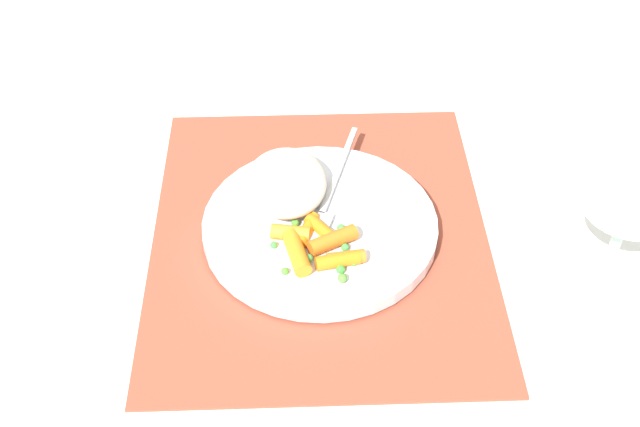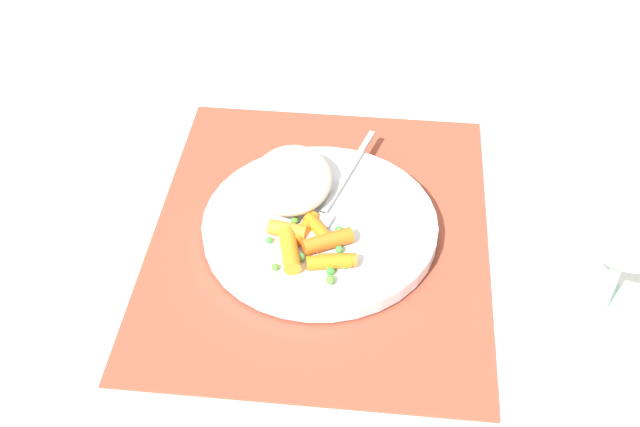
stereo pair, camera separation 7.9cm
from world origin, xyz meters
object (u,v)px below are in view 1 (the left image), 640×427
(plate, at_px, (320,226))
(fork, at_px, (329,196))
(carrot_portion, at_px, (317,244))
(wine_glass, at_px, (637,184))
(rice_mound, at_px, (286,182))

(plate, bearing_deg, fork, 162.79)
(carrot_portion, height_order, fork, carrot_portion)
(plate, xyz_separation_m, wine_glass, (0.07, 0.27, 0.11))
(carrot_portion, bearing_deg, plate, 174.45)
(rice_mound, bearing_deg, plate, 40.73)
(fork, xyz_separation_m, wine_glass, (0.10, 0.26, 0.10))
(plate, bearing_deg, wine_glass, 76.11)
(fork, relative_size, wine_glass, 1.13)
(rice_mound, relative_size, fork, 0.57)
(rice_mound, xyz_separation_m, wine_glass, (0.11, 0.31, 0.08))
(plate, distance_m, rice_mound, 0.06)
(plate, relative_size, rice_mound, 2.26)
(carrot_portion, relative_size, fork, 0.50)
(carrot_portion, bearing_deg, fork, 168.98)
(carrot_portion, distance_m, fork, 0.08)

